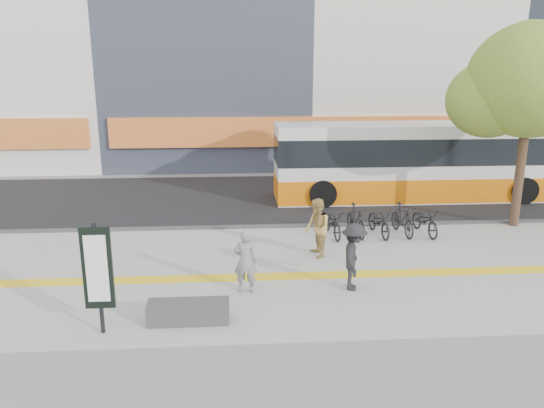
{
  "coord_description": "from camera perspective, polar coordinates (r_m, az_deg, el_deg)",
  "views": [
    {
      "loc": [
        -1.58,
        -10.7,
        5.01
      ],
      "look_at": [
        -0.73,
        2.0,
        1.63
      ],
      "focal_mm": 34.47,
      "sensor_mm": 36.0,
      "label": 1
    }
  ],
  "objects": [
    {
      "name": "ground",
      "position": [
        11.92,
        4.21,
        -10.03
      ],
      "size": [
        120.0,
        120.0,
        0.0
      ],
      "primitive_type": "plane",
      "color": "slate",
      "rests_on": "ground"
    },
    {
      "name": "sidewalk",
      "position": [
        13.27,
        3.31,
        -7.17
      ],
      "size": [
        40.0,
        7.0,
        0.08
      ],
      "primitive_type": "cube",
      "color": "gray",
      "rests_on": "ground"
    },
    {
      "name": "tactile_strip",
      "position": [
        12.8,
        3.59,
        -7.81
      ],
      "size": [
        40.0,
        0.45,
        0.01
      ],
      "primitive_type": "cube",
      "color": "yellow",
      "rests_on": "sidewalk"
    },
    {
      "name": "street",
      "position": [
        20.39,
        0.72,
        0.71
      ],
      "size": [
        40.0,
        8.0,
        0.06
      ],
      "primitive_type": "cube",
      "color": "black",
      "rests_on": "ground"
    },
    {
      "name": "curb",
      "position": [
        16.54,
        1.82,
        -2.53
      ],
      "size": [
        40.0,
        0.25,
        0.14
      ],
      "primitive_type": "cube",
      "color": "#363639",
      "rests_on": "ground"
    },
    {
      "name": "bench",
      "position": [
        10.65,
        -9.11,
        -11.56
      ],
      "size": [
        1.6,
        0.45,
        0.45
      ],
      "primitive_type": "cube",
      "color": "#363639",
      "rests_on": "sidewalk"
    },
    {
      "name": "signboard",
      "position": [
        10.23,
        -18.52,
        -6.81
      ],
      "size": [
        0.55,
        0.1,
        2.2
      ],
      "color": "black",
      "rests_on": "sidewalk"
    },
    {
      "name": "street_tree",
      "position": [
        17.84,
        26.17,
        11.78
      ],
      "size": [
        4.4,
        3.8,
        6.31
      ],
      "color": "#39281A",
      "rests_on": "sidewalk"
    },
    {
      "name": "bus",
      "position": [
        20.69,
        15.48,
        4.28
      ],
      "size": [
        10.75,
        2.55,
        2.86
      ],
      "color": "silver",
      "rests_on": "street"
    },
    {
      "name": "bicycle_row",
      "position": [
        15.94,
        11.62,
        -1.83
      ],
      "size": [
        3.57,
        1.66,
        0.94
      ],
      "color": "black",
      "rests_on": "sidewalk"
    },
    {
      "name": "seated_woman",
      "position": [
        11.69,
        -2.92,
        -6.23
      ],
      "size": [
        0.56,
        0.4,
        1.46
      ],
      "primitive_type": "imported",
      "rotation": [
        0.0,
        0.0,
        3.04
      ],
      "color": "black",
      "rests_on": "sidewalk"
    },
    {
      "name": "pedestrian_tan",
      "position": [
        13.82,
        4.94,
        -2.64
      ],
      "size": [
        0.72,
        0.86,
        1.58
      ],
      "primitive_type": "imported",
      "rotation": [
        0.0,
        0.0,
        -1.39
      ],
      "color": "#A88B4B",
      "rests_on": "sidewalk"
    },
    {
      "name": "pedestrian_dark",
      "position": [
        11.93,
        8.92,
        -5.73
      ],
      "size": [
        0.79,
        1.1,
        1.55
      ],
      "primitive_type": "imported",
      "rotation": [
        0.0,
        0.0,
        1.34
      ],
      "color": "black",
      "rests_on": "sidewalk"
    }
  ]
}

